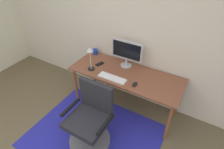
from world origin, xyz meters
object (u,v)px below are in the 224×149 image
Objects in this scene: desk_lamp at (90,54)px; computer_mouse at (135,84)px; coffee_cup at (95,52)px; desk at (126,77)px; keyboard at (112,78)px; monitor at (127,51)px; office_chair at (91,122)px; cell_phone at (100,64)px.

computer_mouse is at bearing -0.88° from desk_lamp.
computer_mouse is 1.12× the size of coffee_cup.
keyboard is at bearing -118.21° from desk.
monitor is 0.68m from coffee_cup.
computer_mouse is at bearing 60.65° from office_chair.
monitor reaches higher than keyboard.
computer_mouse is (0.33, -0.38, -0.25)m from monitor.
computer_mouse is at bearing -38.85° from desk.
cell_phone is at bearing -44.24° from coffee_cup.
desk_lamp is at bearing 174.27° from keyboard.
keyboard is 4.63× the size of coffee_cup.
keyboard is 0.35m from computer_mouse.
computer_mouse is 0.27× the size of desk_lamp.
computer_mouse is 0.80m from office_chair.
keyboard reaches higher than desk.
monitor reaches higher than desk.
desk is at bearing 141.15° from computer_mouse.
office_chair reaches higher than coffee_cup.
desk is at bearing -63.73° from monitor.
office_chair is (0.41, -0.63, -0.62)m from desk_lamp.
desk_lamp is at bearing 122.61° from office_chair.
office_chair is at bearing -119.13° from computer_mouse.
cell_phone is (-0.49, 0.01, 0.07)m from desk.
monitor is 1.31× the size of desk_lamp.
desk_lamp reaches higher than desk.
monitor reaches higher than coffee_cup.
computer_mouse is 0.74× the size of cell_phone.
computer_mouse reaches higher than keyboard.
desk_lamp is at bearing -161.28° from desk.
keyboard reaches higher than cell_phone.
monitor is at bearing 41.92° from cell_phone.
cell_phone is 0.33m from desk_lamp.
office_chair is at bearing -97.92° from desk.
desk_lamp reaches higher than keyboard.
desk is 0.79m from coffee_cup.
coffee_cup reaches higher than computer_mouse.
office_chair is at bearing -89.62° from keyboard.
coffee_cup is (-0.97, 0.44, 0.03)m from computer_mouse.
keyboard is 0.78m from coffee_cup.
computer_mouse is 1.07m from coffee_cup.
desk is 3.45× the size of monitor.
cell_phone is at bearing 178.64° from desk.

